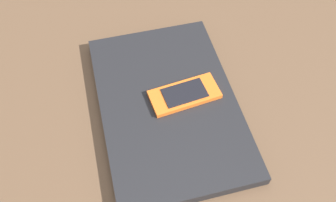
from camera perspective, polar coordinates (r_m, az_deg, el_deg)
The scene contains 3 objects.
desk_surface at distance 66.78cm, azimuth -0.42°, elevation 4.11°, with size 120.00×80.00×3.00cm, color brown.
laptop_closed at distance 59.88cm, azimuth -0.00°, elevation -0.55°, with size 33.54×22.14×1.98cm, color black.
cell_phone_on_laptop at distance 59.36cm, azimuth 2.64°, elevation 1.07°, with size 6.50×11.97×0.96cm.
Camera 1 is at (40.77, -9.37, 53.56)cm, focal length 38.43 mm.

